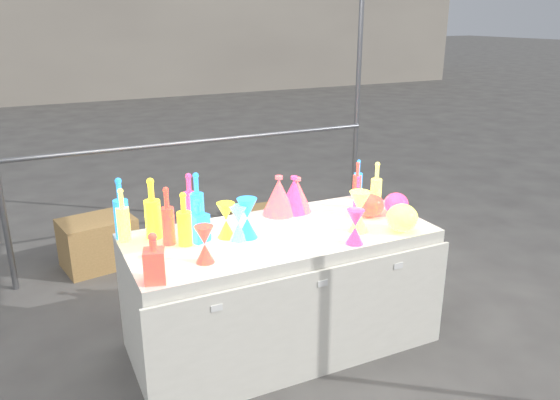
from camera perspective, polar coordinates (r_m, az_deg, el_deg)
name	(u,v)px	position (r m, az deg, el deg)	size (l,w,h in m)	color
ground	(280,341)	(3.58, 0.00, -14.55)	(80.00, 80.00, 0.00)	#625F5B
display_table	(281,289)	(3.38, 0.07, -9.32)	(1.84, 0.83, 0.75)	white
cardboard_box_closed	(98,242)	(4.71, -18.45, -4.23)	(0.56, 0.41, 0.41)	tan
cardboard_box_flat	(271,214)	(5.58, -0.92, -1.46)	(0.79, 0.57, 0.07)	tan
bottle_0	(152,208)	(3.17, -13.20, -0.84)	(0.09, 0.09, 0.36)	#DE4F14
bottle_1	(121,208)	(3.22, -16.29, -0.83)	(0.08, 0.08, 0.36)	#1A9132
bottle_2	(168,216)	(3.07, -11.67, -1.62)	(0.07, 0.07, 0.33)	orange
bottle_3	(190,199)	(3.34, -9.43, 0.09)	(0.08, 0.08, 0.33)	blue
bottle_4	(123,215)	(3.18, -16.12, -1.48)	(0.07, 0.07, 0.31)	#14707F
bottle_6	(184,219)	(3.04, -9.98, -1.96)	(0.08, 0.08, 0.31)	#DE4F14
bottle_7	(197,201)	(3.26, -8.67, -0.10)	(0.08, 0.08, 0.35)	#1A9132
decanter_1	(154,257)	(2.67, -13.02, -5.86)	(0.10, 0.10, 0.25)	orange
decanter_2	(198,220)	(3.10, -8.55, -2.09)	(0.10, 0.10, 0.25)	#1A9132
hourglass_0	(205,244)	(2.84, -7.88, -4.62)	(0.10, 0.10, 0.20)	orange
hourglass_1	(355,227)	(3.06, 7.86, -2.80)	(0.10, 0.10, 0.20)	blue
hourglass_2	(359,212)	(3.23, 8.27, -1.21)	(0.12, 0.12, 0.25)	#14707F
hourglass_3	(238,223)	(3.10, -4.37, -2.41)	(0.10, 0.10, 0.20)	#A6215B
hourglass_4	(226,220)	(3.13, -5.66, -2.13)	(0.10, 0.10, 0.21)	#DE4F14
hourglass_5	(247,218)	(3.12, -3.45, -1.91)	(0.12, 0.12, 0.24)	#1A9132
globe_1	(402,219)	(3.29, 12.63, -2.00)	(0.18, 0.18, 0.15)	#14707F
globe_2	(371,206)	(3.50, 9.49, -0.67)	(0.17, 0.17, 0.13)	orange
globe_3	(396,205)	(3.57, 12.03, -0.49)	(0.16, 0.16, 0.12)	blue
lampshade_0	(297,194)	(3.53, 1.83, 0.59)	(0.19, 0.19, 0.23)	gold
lampshade_1	(279,195)	(3.47, -0.12, 0.51)	(0.22, 0.22, 0.26)	gold
lampshade_2	(294,194)	(3.52, 1.48, 0.63)	(0.20, 0.20, 0.24)	blue
bottle_8	(358,178)	(3.85, 8.17, 2.25)	(0.06, 0.06, 0.27)	#1A9132
bottle_9	(357,180)	(3.81, 8.07, 2.05)	(0.06, 0.06, 0.26)	orange
bottle_10	(358,195)	(3.52, 8.13, 0.53)	(0.06, 0.06, 0.25)	blue
bottle_11	(376,186)	(3.62, 10.03, 1.50)	(0.07, 0.07, 0.32)	#14707F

